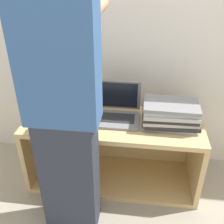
# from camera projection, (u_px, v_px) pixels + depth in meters

# --- Properties ---
(ground_plane) EXTENTS (12.00, 12.00, 0.00)m
(ground_plane) POSITION_uv_depth(u_px,v_px,m) (109.00, 201.00, 2.00)
(ground_plane) COLOR #9E9384
(wall_back) EXTENTS (8.00, 0.05, 2.40)m
(wall_back) POSITION_uv_depth(u_px,v_px,m) (120.00, 22.00, 1.93)
(wall_back) COLOR silver
(wall_back) RESTS_ON ground_plane
(cart) EXTENTS (1.31, 0.52, 0.56)m
(cart) POSITION_uv_depth(u_px,v_px,m) (114.00, 146.00, 2.13)
(cart) COLOR tan
(cart) RESTS_ON ground_plane
(laptop_open) EXTENTS (0.38, 0.30, 0.27)m
(laptop_open) POSITION_uv_depth(u_px,v_px,m) (114.00, 111.00, 1.95)
(laptop_open) COLOR gray
(laptop_open) RESTS_ON cart
(laptop_stack_left) EXTENTS (0.40, 0.26, 0.10)m
(laptop_stack_left) POSITION_uv_depth(u_px,v_px,m) (59.00, 112.00, 1.95)
(laptop_stack_left) COLOR #232326
(laptop_stack_left) RESTS_ON cart
(laptop_stack_right) EXTENTS (0.40, 0.27, 0.18)m
(laptop_stack_right) POSITION_uv_depth(u_px,v_px,m) (170.00, 114.00, 1.85)
(laptop_stack_right) COLOR gray
(laptop_stack_right) RESTS_ON cart
(person) EXTENTS (0.40, 0.53, 1.70)m
(person) POSITION_uv_depth(u_px,v_px,m) (64.00, 114.00, 1.44)
(person) COLOR #2D3342
(person) RESTS_ON ground_plane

